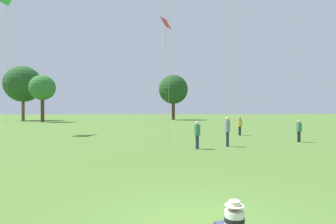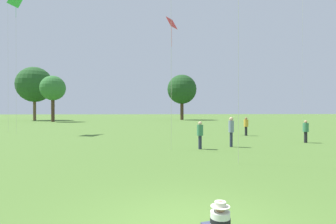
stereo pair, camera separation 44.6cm
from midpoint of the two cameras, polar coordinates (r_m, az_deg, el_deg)
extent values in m
cylinder|color=white|center=(5.14, 13.95, -21.92)|extent=(0.41, 0.41, 0.31)
cylinder|color=black|center=(5.14, 13.95, -21.92)|extent=(0.43, 0.43, 0.09)
sphere|color=#A37556|center=(5.05, 13.95, -19.39)|extent=(0.20, 0.20, 0.20)
cylinder|color=beige|center=(5.05, 13.95, -19.33)|extent=(0.34, 0.34, 0.01)
cylinder|color=beige|center=(5.04, 13.96, -18.90)|extent=(0.21, 0.21, 0.09)
cylinder|color=#282D42|center=(16.37, 14.36, -5.85)|extent=(0.25, 0.25, 0.88)
cylinder|color=gray|center=(16.31, 14.36, -3.08)|extent=(0.45, 0.45, 0.70)
sphere|color=#DBAD89|center=(16.29, 14.36, -1.49)|extent=(0.24, 0.24, 0.24)
cylinder|color=black|center=(20.35, 28.34, -4.86)|extent=(0.26, 0.26, 0.75)
cylinder|color=#387A51|center=(20.30, 28.35, -2.97)|extent=(0.47, 0.47, 0.59)
sphere|color=tan|center=(20.28, 28.35, -1.89)|extent=(0.20, 0.20, 0.20)
cylinder|color=black|center=(23.98, 17.14, -4.01)|extent=(0.24, 0.24, 0.79)
cylinder|color=gold|center=(23.93, 17.14, -2.33)|extent=(0.44, 0.44, 0.62)
sphere|color=brown|center=(23.92, 17.15, -1.37)|extent=(0.21, 0.21, 0.21)
cylinder|color=#282D42|center=(15.13, 7.84, -6.56)|extent=(0.22, 0.22, 0.77)
cylinder|color=#387A51|center=(15.07, 7.84, -3.94)|extent=(0.40, 0.40, 0.61)
sphere|color=#DBAD89|center=(15.04, 7.84, -2.44)|extent=(0.21, 0.21, 0.21)
cylinder|color=#BCB7A8|center=(31.68, -31.13, 11.48)|extent=(0.01, 0.01, 16.70)
cube|color=red|center=(26.10, 1.32, 18.81)|extent=(1.18, 1.28, 1.02)
cylinder|color=red|center=(25.71, 1.32, 16.02)|extent=(0.02, 0.02, 1.84)
cylinder|color=#BCB7A8|center=(24.94, 1.32, 7.33)|extent=(0.01, 0.01, 10.47)
cylinder|color=#BCB7A8|center=(15.57, 1.55, 20.20)|extent=(0.01, 0.01, 14.98)
cylinder|color=green|center=(30.37, -29.82, 18.57)|extent=(0.02, 0.02, 1.25)
cylinder|color=#BCB7A8|center=(29.14, -29.79, 8.61)|extent=(0.01, 0.01, 12.83)
cylinder|color=#BCB7A8|center=(11.62, 16.20, 15.09)|extent=(0.01, 0.01, 10.32)
cylinder|color=#BCB7A8|center=(30.02, 27.62, 14.76)|extent=(0.01, 0.01, 19.39)
cylinder|color=brown|center=(65.66, -26.87, 0.93)|extent=(0.63, 0.63, 5.88)
sphere|color=#235123|center=(65.92, -26.89, 5.37)|extent=(7.84, 7.84, 7.84)
cylinder|color=#473323|center=(55.53, -23.57, 0.74)|extent=(0.64, 0.64, 5.26)
sphere|color=#337033|center=(55.70, -23.58, 4.81)|extent=(4.80, 4.80, 4.80)
cylinder|color=#473323|center=(61.88, 3.26, 0.75)|extent=(0.77, 0.77, 5.33)
sphere|color=#1E471E|center=(62.08, 3.26, 4.96)|extent=(6.89, 6.89, 6.89)
camera|label=1|loc=(0.22, -88.85, 0.01)|focal=28.00mm
camera|label=2|loc=(0.22, 91.15, -0.01)|focal=28.00mm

